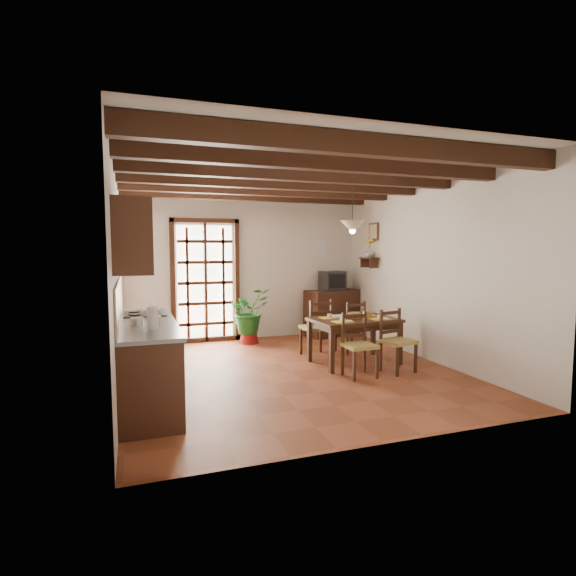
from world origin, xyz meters
name	(u,v)px	position (x,y,z in m)	size (l,w,h in m)	color
ground_plane	(291,371)	(0.00, 0.00, 0.00)	(5.00, 5.00, 0.00)	brown
room_shell	(291,243)	(0.00, 0.00, 1.82)	(4.52, 5.02, 2.81)	silver
ceiling_beams	(291,178)	(0.00, 0.00, 2.69)	(4.50, 4.34, 0.20)	black
french_door	(205,279)	(-0.80, 2.45, 1.18)	(1.26, 0.11, 2.32)	white
kitchen_counter	(147,360)	(-1.96, -0.60, 0.47)	(0.64, 2.25, 1.38)	#331B10
upper_cabinet	(132,237)	(-2.08, -1.30, 1.85)	(0.35, 0.80, 0.70)	#331B10
range_hood	(134,249)	(-2.05, -0.05, 1.73)	(0.38, 0.60, 0.54)	white
counter_items	(145,317)	(-1.95, -0.51, 0.96)	(0.50, 1.43, 0.25)	black
dining_table	(354,324)	(1.06, 0.11, 0.60)	(1.31, 0.89, 0.69)	#361F11
chair_near_left	(359,357)	(0.79, -0.55, 0.27)	(0.41, 0.39, 0.87)	#A79547
chair_near_right	(397,352)	(1.41, -0.51, 0.28)	(0.48, 0.46, 0.88)	#A79547
chair_far_left	(316,338)	(0.70, 0.74, 0.29)	(0.47, 0.45, 0.93)	#A79547
chair_far_right	(350,336)	(1.33, 0.78, 0.27)	(0.46, 0.45, 0.87)	#A79547
table_setting	(354,321)	(1.06, 0.11, 0.65)	(0.92, 0.61, 0.09)	yellow
table_bowl	(340,317)	(0.83, 0.14, 0.71)	(0.22, 0.22, 0.05)	white
sideboard	(332,313)	(1.67, 2.23, 0.45)	(1.07, 0.48, 0.91)	#331B10
crt_tv	(332,280)	(1.67, 2.22, 1.10)	(0.46, 0.43, 0.37)	black
fuse_box	(319,248)	(1.50, 2.48, 1.75)	(0.25, 0.03, 0.32)	white
plant_pot	(249,337)	(-0.08, 2.05, 0.11)	(0.37, 0.37, 0.22)	maroon
potted_plant	(249,312)	(-0.08, 2.05, 0.57)	(1.93, 1.65, 2.15)	#144C19
wall_shelf	(369,260)	(2.14, 1.60, 1.51)	(0.20, 0.42, 0.20)	#331B10
shelf_vase	(369,253)	(2.14, 1.60, 1.65)	(0.15, 0.15, 0.15)	#B2BFB2
shelf_flowers	(370,242)	(2.14, 1.60, 1.86)	(0.14, 0.14, 0.36)	yellow
framed_picture	(374,231)	(2.22, 1.60, 2.05)	(0.03, 0.32, 0.32)	brown
pendant_lamp	(352,225)	(1.06, 0.21, 2.08)	(0.36, 0.36, 0.84)	black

